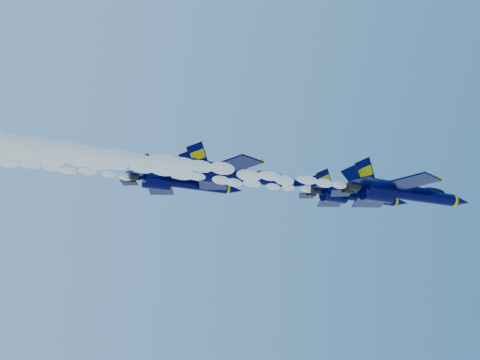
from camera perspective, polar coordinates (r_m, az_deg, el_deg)
name	(u,v)px	position (r m, az deg, el deg)	size (l,w,h in m)	color
jet_lead	(402,193)	(89.89, 13.67, -1.06)	(19.62, 16.09, 7.29)	#000033
smoke_trail_jet_lead	(120,157)	(74.27, -10.16, 1.94)	(58.05, 2.66, 2.39)	white
jet_second	(354,196)	(97.31, 9.69, -1.32)	(16.56, 13.59, 6.15)	#000033
smoke_trail_jet_second	(104,165)	(83.84, -11.53, 1.24)	(58.05, 2.24, 2.02)	white
jet_third	(237,175)	(95.27, -0.27, 0.43)	(19.86, 16.29, 7.38)	#000033
jet_fourth	(180,182)	(100.78, -5.16, -0.20)	(18.15, 14.89, 6.75)	#000033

